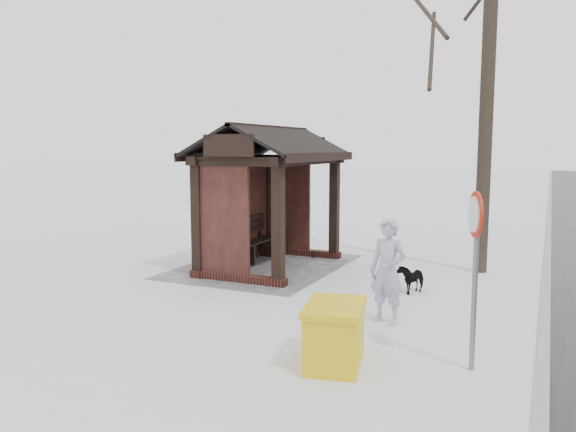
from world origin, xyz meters
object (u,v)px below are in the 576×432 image
object	(u,v)px
bus_shelter	(265,169)
road_sign	(475,241)
pedestrian	(388,271)
dog	(411,278)
grit_bin	(335,334)

from	to	relation	value
bus_shelter	road_sign	xyz separation A→B (m)	(4.11, 4.87, -0.61)
pedestrian	dog	world-z (taller)	pedestrian
grit_bin	pedestrian	bearing A→B (deg)	163.87
dog	road_sign	bearing A→B (deg)	-47.09
bus_shelter	dog	xyz separation A→B (m)	(0.84, 3.42, -1.90)
pedestrian	dog	distance (m)	2.00
grit_bin	road_sign	distance (m)	1.99
bus_shelter	pedestrian	size ratio (longest dim) A/B	2.28
dog	grit_bin	distance (m)	3.82
bus_shelter	grit_bin	distance (m)	6.02
dog	road_sign	world-z (taller)	road_sign
bus_shelter	road_sign	size ratio (longest dim) A/B	1.69
pedestrian	road_sign	world-z (taller)	road_sign
bus_shelter	pedestrian	xyz separation A→B (m)	(2.77, 3.50, -1.37)
grit_bin	road_sign	xyz separation A→B (m)	(-0.56, 1.51, 1.17)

